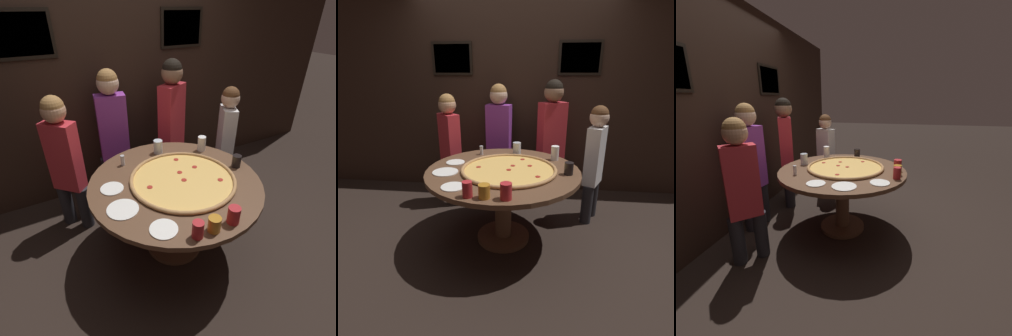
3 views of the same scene
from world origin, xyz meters
The scene contains 18 objects.
ground_plane centered at (0.00, 0.00, 0.00)m, with size 24.00×24.00×0.00m, color black.
back_wall centered at (0.00, 1.31, 1.30)m, with size 6.40×0.08×2.60m.
dining_table centered at (0.00, 0.00, 0.59)m, with size 1.41×1.41×0.74m.
giant_pizza centered at (0.06, -0.02, 0.75)m, with size 0.87×0.87×0.03m.
drink_cup_by_shaker centered at (0.59, -0.07, 0.80)m, with size 0.08×0.08×0.11m, color black.
drink_cup_far_right centered at (0.09, -0.60, 0.80)m, with size 0.08×0.08×0.12m, color #B22328.
drink_cup_far_left centered at (-0.06, -0.60, 0.79)m, with size 0.08×0.08×0.10m, color #BC7A23.
drink_cup_centre_back centered at (0.49, 0.33, 0.81)m, with size 0.08×0.08×0.15m, color white.
drink_cup_near_right centered at (0.09, 0.49, 0.81)m, with size 0.09×0.09×0.13m, color silver.
drink_cup_front_edge centered at (-0.19, -0.60, 0.80)m, with size 0.07×0.07×0.12m, color #B22328.
white_plate_left_side centered at (-0.34, -0.44, 0.74)m, with size 0.19×0.19×0.01m, color white.
white_plate_far_back centered at (-0.49, 0.14, 0.74)m, with size 0.18×0.18×0.01m, color white.
white_plate_beside_cup centered at (-0.50, -0.13, 0.74)m, with size 0.23×0.23×0.01m, color white.
condiment_shaker centered at (-0.29, 0.44, 0.79)m, with size 0.04×0.04×0.10m.
diner_far_right centered at (-0.73, 0.74, 0.77)m, with size 0.33×0.33×1.36m.
diner_far_left centered at (0.49, 0.92, 0.86)m, with size 0.40×0.30×1.51m.
diner_side_right centered at (0.92, 0.48, 0.72)m, with size 0.25×0.34×1.28m.
diner_side_left centered at (-0.17, 1.03, 0.83)m, with size 0.38×0.22×1.46m.
Camera 1 is at (-0.90, -1.52, 1.97)m, focal length 28.00 mm.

